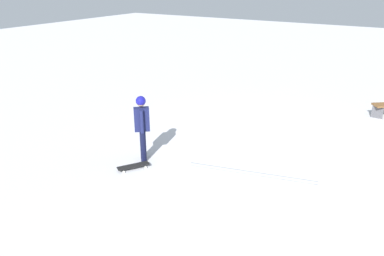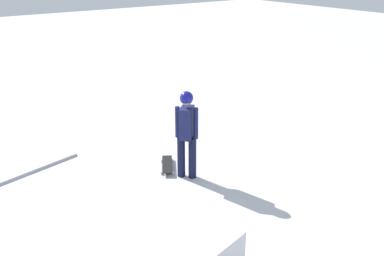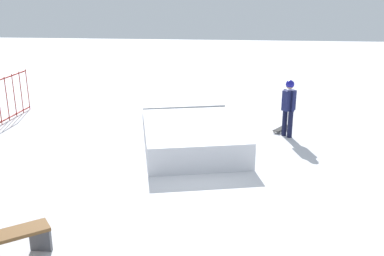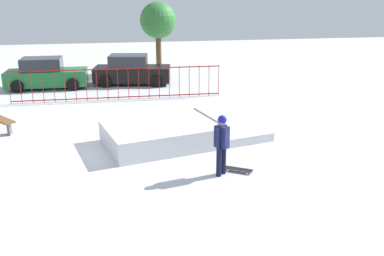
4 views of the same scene
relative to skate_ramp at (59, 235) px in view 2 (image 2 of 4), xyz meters
The scene contains 3 objects.
skate_ramp is the anchor object (origin of this frame).
skater 3.06m from the skate_ramp, 72.90° to the right, with size 0.42×0.43×1.73m.
skateboard 3.10m from the skate_ramp, 62.69° to the right, with size 0.78×0.60×0.09m.
Camera 2 is at (-3.61, 1.78, 4.00)m, focal length 41.27 mm.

